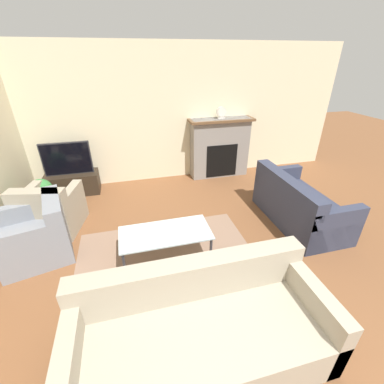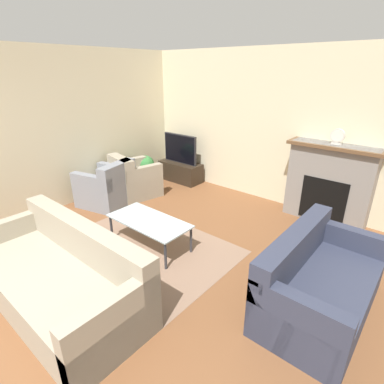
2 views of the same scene
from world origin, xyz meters
TOP-DOWN VIEW (x-y plane):
  - wall_back at (0.00, 4.69)m, footprint 8.09×0.06m
  - wall_left at (-2.57, 2.33)m, footprint 0.06×7.66m
  - area_rug at (-0.32, 1.99)m, footprint 2.39×1.77m
  - fireplace at (1.30, 4.48)m, footprint 1.38×0.40m
  - tv_stand at (-1.79, 4.36)m, footprint 0.98×0.43m
  - tv at (-1.79, 4.36)m, footprint 0.87×0.06m
  - couch_sectional at (-0.23, 0.73)m, footprint 2.20×0.94m
  - couch_loveseat at (1.89, 2.38)m, footprint 0.85×1.59m
  - armchair_by_window at (-1.97, 2.56)m, footprint 0.99×0.98m
  - armchair_accent at (-1.92, 3.15)m, footprint 0.92×0.93m
  - coffee_table at (-0.32, 2.08)m, footprint 1.19×0.57m
  - potted_plant at (-2.13, 3.65)m, footprint 0.36×0.36m
  - mantel_clock at (1.30, 4.49)m, footprint 0.20×0.07m

SIDE VIEW (x-z plane):
  - area_rug at x=-0.32m, z-range 0.00..0.00m
  - tv_stand at x=-1.79m, z-range 0.00..0.42m
  - couch_sectional at x=-0.23m, z-range -0.12..0.70m
  - couch_loveseat at x=1.89m, z-range -0.12..0.70m
  - armchair_by_window at x=-1.97m, z-range -0.11..0.71m
  - armchair_accent at x=-1.92m, z-range -0.11..0.71m
  - coffee_table at x=-0.32m, z-range 0.17..0.57m
  - potted_plant at x=-2.13m, z-range 0.07..0.73m
  - fireplace at x=1.30m, z-range 0.03..1.30m
  - tv at x=-1.79m, z-range 0.42..1.04m
  - wall_back at x=0.00m, z-range 0.00..2.70m
  - wall_left at x=-2.57m, z-range 0.00..2.70m
  - mantel_clock at x=1.30m, z-range 1.28..1.52m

